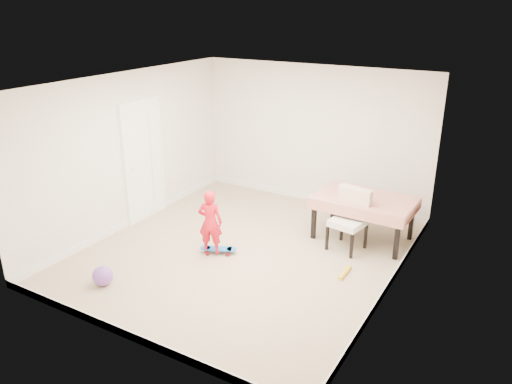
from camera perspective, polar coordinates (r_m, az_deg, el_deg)
The scene contains 17 objects.
ground at distance 7.80m, azimuth -1.38°, elevation -6.86°, with size 5.00×5.00×0.00m, color tan.
ceiling at distance 6.97m, azimuth -1.57°, elevation 12.23°, with size 4.50×5.00×0.04m, color white.
wall_back at distance 9.39m, azimuth 6.51°, elevation 6.42°, with size 4.50×0.04×2.60m, color silver.
wall_front at distance 5.48m, azimuth -15.21°, elevation -5.08°, with size 4.50×0.04×2.60m, color silver.
wall_left at distance 8.61m, azimuth -14.27°, elevation 4.56°, with size 0.04×5.00×2.60m, color silver.
wall_right at distance 6.47m, azimuth 15.63°, elevation -1.05°, with size 0.04×5.00×2.60m, color silver.
door at distance 8.89m, azimuth -12.75°, elevation 3.35°, with size 0.10×0.94×2.11m, color white.
baseboard_back at distance 9.78m, azimuth 6.24°, elevation -0.61°, with size 4.50×0.02×0.12m, color white.
baseboard_front at distance 6.11m, azimuth -14.14°, elevation -15.63°, with size 4.50×0.02×0.12m, color white.
baseboard_left at distance 9.03m, azimuth -13.62°, elevation -3.00°, with size 0.02×5.00×0.12m, color white.
baseboard_right at distance 7.01m, azimuth 14.71°, elevation -10.50°, with size 0.02×5.00×0.12m, color white.
dining_table at distance 8.24m, azimuth 12.11°, elevation -2.95°, with size 1.55×0.98×0.73m, color red, non-canonical shape.
dining_chair at distance 7.80m, azimuth 10.43°, elevation -3.22°, with size 0.53×0.61×0.97m, color silver, non-canonical shape.
skateboard at distance 7.76m, azimuth -4.31°, elevation -6.70°, with size 0.56×0.21×0.08m, color blue, non-canonical shape.
child at distance 7.54m, azimuth -5.25°, elevation -3.69°, with size 0.37×0.24×1.01m, color red.
balloon at distance 7.20m, azimuth -17.13°, elevation -9.15°, with size 0.28×0.28×0.28m, color purple.
foam_toy at distance 7.29m, azimuth 10.13°, elevation -9.05°, with size 0.06×0.06×0.40m, color yellow.
Camera 1 is at (3.62, -5.86, 3.64)m, focal length 35.00 mm.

